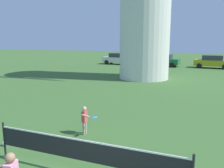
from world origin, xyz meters
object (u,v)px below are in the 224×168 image
object	(u,v)px
tennis_net	(84,151)
parked_car_green	(162,60)
stray_ball	(5,143)
parked_car_cream	(119,59)
parked_car_mustard	(212,61)
player_far	(85,119)

from	to	relation	value
tennis_net	parked_car_green	size ratio (longest dim) A/B	1.19
stray_ball	parked_car_cream	bearing A→B (deg)	101.71
parked_car_mustard	stray_ball	bearing A→B (deg)	-104.44
stray_ball	parked_car_green	bearing A→B (deg)	88.69
parked_car_green	parked_car_mustard	bearing A→B (deg)	1.39
parked_car_cream	parked_car_green	world-z (taller)	same
stray_ball	player_far	bearing A→B (deg)	42.79
player_far	parked_car_mustard	size ratio (longest dim) A/B	0.25
stray_ball	parked_car_green	distance (m)	25.79
stray_ball	parked_car_cream	distance (m)	26.42
parked_car_cream	parked_car_mustard	xyz separation A→B (m)	(12.03, 0.06, -0.00)
player_far	stray_ball	size ratio (longest dim) A/B	5.82
tennis_net	parked_car_cream	bearing A→B (deg)	108.17
tennis_net	parked_car_mustard	size ratio (longest dim) A/B	1.29
parked_car_cream	parked_car_mustard	world-z (taller)	same
player_far	stray_ball	world-z (taller)	player_far
parked_car_cream	parked_car_mustard	size ratio (longest dim) A/B	1.06
parked_car_cream	player_far	bearing A→B (deg)	-72.82
stray_ball	tennis_net	bearing A→B (deg)	-9.95
player_far	parked_car_green	world-z (taller)	parked_car_green
tennis_net	parked_car_mustard	world-z (taller)	parked_car_mustard
parked_car_green	parked_car_mustard	world-z (taller)	same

